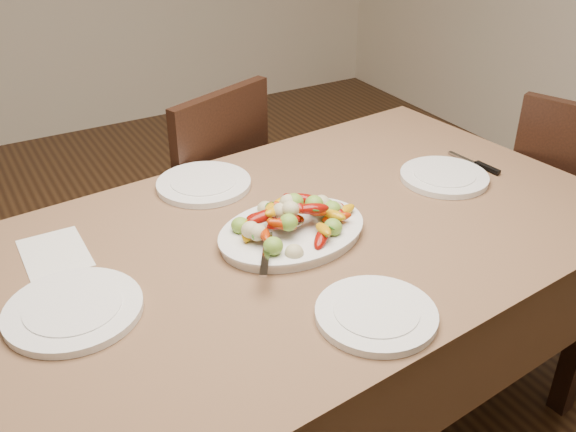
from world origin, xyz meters
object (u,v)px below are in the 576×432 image
at_px(plate_right, 444,177).
at_px(plate_far, 204,184).
at_px(plate_near, 376,315).
at_px(chair_far, 190,204).
at_px(plate_left, 74,310).
at_px(serving_platter, 292,234).
at_px(dining_table, 288,348).

bearing_deg(plate_right, plate_far, 153.70).
height_order(plate_right, plate_near, same).
bearing_deg(plate_near, plate_right, 36.61).
height_order(chair_far, plate_left, chair_far).
bearing_deg(plate_far, plate_right, -26.30).
bearing_deg(plate_right, plate_left, -175.60).
height_order(plate_left, plate_right, same).
relative_size(plate_right, plate_near, 1.00).
xyz_separation_m(chair_far, serving_platter, (-0.02, -0.78, 0.30)).
bearing_deg(plate_far, serving_platter, -77.62).
height_order(dining_table, plate_left, plate_left).
xyz_separation_m(plate_left, plate_far, (0.48, 0.41, 0.00)).
bearing_deg(plate_right, chair_far, 126.91).
bearing_deg(plate_right, plate_near, -143.39).
bearing_deg(chair_far, plate_near, 67.74).
xyz_separation_m(plate_right, plate_near, (-0.57, -0.42, 0.00)).
height_order(dining_table, serving_platter, serving_platter).
xyz_separation_m(plate_far, plate_near, (0.07, -0.74, 0.00)).
relative_size(plate_far, plate_near, 1.06).
relative_size(plate_right, plate_far, 0.95).
bearing_deg(plate_near, dining_table, 89.83).
bearing_deg(plate_left, chair_far, 54.58).
xyz_separation_m(plate_right, plate_far, (-0.65, 0.32, 0.00)).
xyz_separation_m(chair_far, plate_right, (0.55, -0.73, 0.29)).
distance_m(serving_platter, plate_right, 0.57).
relative_size(dining_table, chair_far, 1.94).
relative_size(dining_table, plate_near, 7.02).
height_order(serving_platter, plate_right, serving_platter).
distance_m(plate_right, plate_far, 0.72).
bearing_deg(serving_platter, chair_far, 88.77).
bearing_deg(plate_right, dining_table, -175.30).
bearing_deg(plate_right, serving_platter, -174.33).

